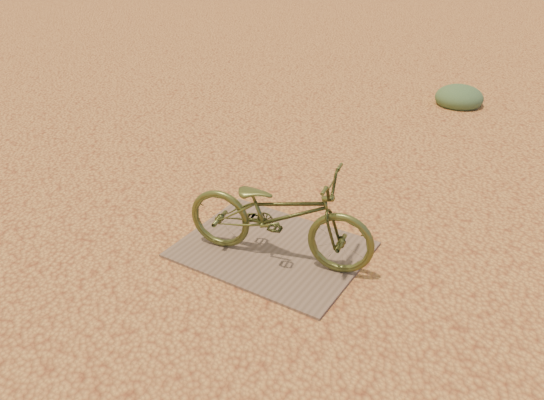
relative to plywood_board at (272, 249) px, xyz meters
The scene contains 4 objects.
ground 0.61m from the plywood_board, 20.84° to the left, with size 120.00×120.00×0.00m, color #D4954C.
plywood_board is the anchor object (origin of this frame).
bicycle 0.42m from the plywood_board, 36.15° to the right, with size 0.51×1.48×0.78m, color #464E23.
kale_a 4.51m from the plywood_board, 86.15° to the left, with size 0.66×0.66×0.36m, color #507049.
Camera 1 is at (1.30, -3.23, 2.41)m, focal length 35.00 mm.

